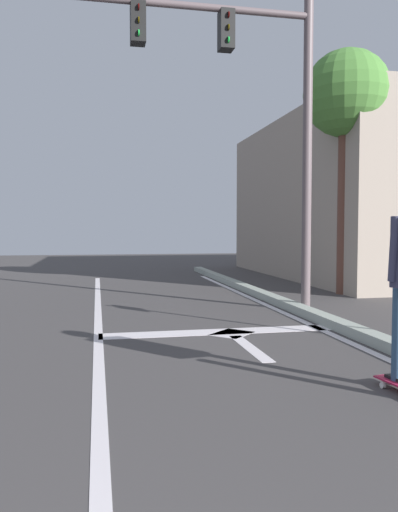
{
  "coord_description": "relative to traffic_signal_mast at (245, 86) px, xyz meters",
  "views": [
    {
      "loc": [
        0.22,
        0.92,
        1.44
      ],
      "look_at": [
        1.74,
        8.47,
        1.03
      ],
      "focal_mm": 35.58,
      "sensor_mm": 36.0,
      "label": 1
    }
  ],
  "objects": [
    {
      "name": "traffic_signal_mast",
      "position": [
        0.0,
        0.0,
        0.0
      ],
      "size": [
        4.47,
        0.34,
        5.54
      ],
      "color": "#605255",
      "rests_on": "ground"
    },
    {
      "name": "lane_arrow_head",
      "position": [
        -0.66,
        -1.65,
        -3.86
      ],
      "size": [
        0.71,
        0.71,
        0.01
      ],
      "primitive_type": "cube",
      "rotation": [
        0.0,
        0.0,
        0.79
      ],
      "color": "silver",
      "rests_on": "ground"
    },
    {
      "name": "lane_line_curbside",
      "position": [
        0.66,
        -3.27,
        -3.86
      ],
      "size": [
        0.12,
        20.0,
        0.01
      ],
      "primitive_type": "cube",
      "color": "silver",
      "rests_on": "ground"
    },
    {
      "name": "roadside_tree",
      "position": [
        2.9,
        2.01,
        0.4
      ],
      "size": [
        1.89,
        1.89,
        5.34
      ],
      "color": "brown",
      "rests_on": "ground"
    },
    {
      "name": "lane_line_center",
      "position": [
        -2.47,
        -3.27,
        -3.86
      ],
      "size": [
        0.12,
        20.0,
        0.01
      ],
      "primitive_type": "cube",
      "color": "silver",
      "rests_on": "ground"
    },
    {
      "name": "stop_bar",
      "position": [
        -0.83,
        -1.5,
        -3.86
      ],
      "size": [
        3.29,
        0.4,
        0.01
      ],
      "primitive_type": "cube",
      "color": "silver",
      "rests_on": "ground"
    },
    {
      "name": "lane_arrow_stem",
      "position": [
        -0.66,
        -2.5,
        -3.86
      ],
      "size": [
        0.16,
        1.4,
        0.01
      ],
      "primitive_type": "cube",
      "color": "silver",
      "rests_on": "ground"
    }
  ]
}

